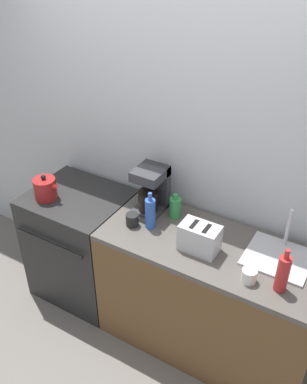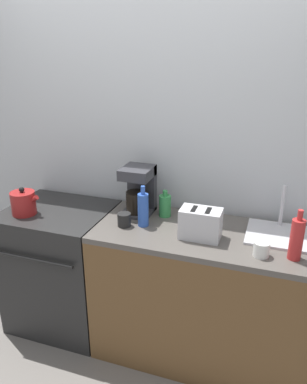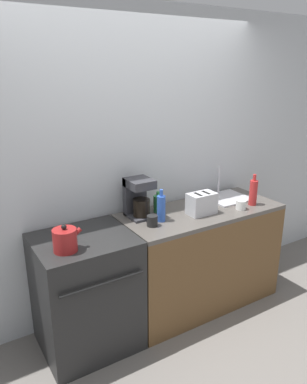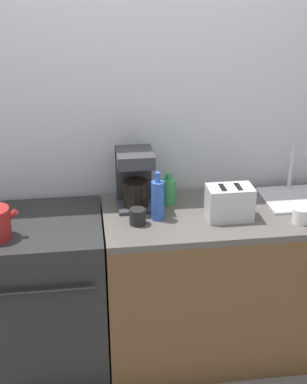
{
  "view_description": "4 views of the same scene",
  "coord_description": "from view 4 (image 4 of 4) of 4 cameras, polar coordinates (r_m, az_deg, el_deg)",
  "views": [
    {
      "loc": [
        1.25,
        -1.64,
        2.68
      ],
      "look_at": [
        0.05,
        0.37,
        1.14
      ],
      "focal_mm": 40.0,
      "sensor_mm": 36.0,
      "label": 1
    },
    {
      "loc": [
        0.84,
        -1.73,
        1.98
      ],
      "look_at": [
        0.12,
        0.37,
        1.12
      ],
      "focal_mm": 35.0,
      "sensor_mm": 36.0,
      "label": 2
    },
    {
      "loc": [
        -1.44,
        -2.06,
        2.1
      ],
      "look_at": [
        0.07,
        0.39,
        1.14
      ],
      "focal_mm": 35.0,
      "sensor_mm": 36.0,
      "label": 3
    },
    {
      "loc": [
        -0.28,
        -2.24,
        2.22
      ],
      "look_at": [
        0.07,
        0.36,
        1.04
      ],
      "focal_mm": 50.0,
      "sensor_mm": 36.0,
      "label": 4
    }
  ],
  "objects": [
    {
      "name": "cup_white",
      "position": [
        2.9,
        15.43,
        -2.43
      ],
      "size": [
        0.09,
        0.09,
        0.08
      ],
      "color": "white",
      "rests_on": "counter_block"
    },
    {
      "name": "toaster",
      "position": [
        2.85,
        8.11,
        -1.13
      ],
      "size": [
        0.24,
        0.15,
        0.18
      ],
      "color": "#BCBCC1",
      "rests_on": "counter_block"
    },
    {
      "name": "cup_black",
      "position": [
        2.78,
        -1.71,
        -2.64
      ],
      "size": [
        0.09,
        0.09,
        0.09
      ],
      "color": "black",
      "rests_on": "counter_block"
    },
    {
      "name": "stove",
      "position": [
        3.1,
        -12.0,
        -10.69
      ],
      "size": [
        0.72,
        0.66,
        0.92
      ],
      "color": "black",
      "rests_on": "ground_plane"
    },
    {
      "name": "bottle_blue",
      "position": [
        2.8,
        0.44,
        -0.83
      ],
      "size": [
        0.07,
        0.07,
        0.27
      ],
      "color": "#2D56B7",
      "rests_on": "counter_block"
    },
    {
      "name": "coffee_maker",
      "position": [
        2.94,
        -2.03,
        1.64
      ],
      "size": [
        0.2,
        0.23,
        0.33
      ],
      "color": "#333338",
      "rests_on": "counter_block"
    },
    {
      "name": "sink_tray",
      "position": [
        3.17,
        14.99,
        -0.48
      ],
      "size": [
        0.38,
        0.35,
        0.28
      ],
      "color": "#B7B7BC",
      "rests_on": "counter_block"
    },
    {
      "name": "counter_block",
      "position": [
        3.2,
        8.24,
        -9.49
      ],
      "size": [
        1.45,
        0.62,
        0.92
      ],
      "color": "brown",
      "rests_on": "ground_plane"
    },
    {
      "name": "wall_back",
      "position": [
        3.07,
        -2.09,
        6.74
      ],
      "size": [
        8.0,
        0.05,
        2.6
      ],
      "color": "silver",
      "rests_on": "ground_plane"
    },
    {
      "name": "bottle_green",
      "position": [
        3.0,
        1.6,
        0.12
      ],
      "size": [
        0.08,
        0.08,
        0.18
      ],
      "color": "#338C47",
      "rests_on": "counter_block"
    }
  ]
}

